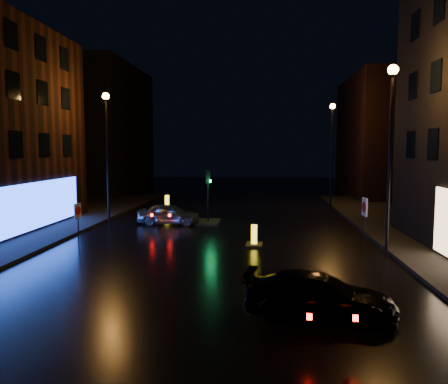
{
  "coord_description": "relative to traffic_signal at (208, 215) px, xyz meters",
  "views": [
    {
      "loc": [
        2.19,
        -13.69,
        4.75
      ],
      "look_at": [
        0.5,
        6.1,
        2.8
      ],
      "focal_mm": 35.0,
      "sensor_mm": 36.0,
      "label": 1
    }
  ],
  "objects": [
    {
      "name": "dark_sedan",
      "position": [
        5.06,
        -15.5,
        0.12
      ],
      "size": [
        4.47,
        2.29,
        1.24
      ],
      "primitive_type": "imported",
      "rotation": [
        0.0,
        0.0,
        1.44
      ],
      "color": "black",
      "rests_on": "ground"
    },
    {
      "name": "bollard_near",
      "position": [
        3.07,
        -6.46,
        -0.27
      ],
      "size": [
        0.86,
        1.24,
        1.05
      ],
      "rotation": [
        0.0,
        0.0,
        -0.05
      ],
      "color": "black",
      "rests_on": "ground"
    },
    {
      "name": "street_lamp_rfar",
      "position": [
        9.0,
        8.0,
        5.06
      ],
      "size": [
        0.44,
        0.44,
        8.37
      ],
      "color": "black",
      "rests_on": "ground"
    },
    {
      "name": "bollard_far",
      "position": [
        -4.06,
        6.26,
        -0.26
      ],
      "size": [
        0.85,
        1.27,
        1.11
      ],
      "rotation": [
        0.0,
        0.0,
        -0.0
      ],
      "color": "black",
      "rests_on": "ground"
    },
    {
      "name": "traffic_signal",
      "position": [
        0.0,
        0.0,
        0.0
      ],
      "size": [
        1.4,
        2.4,
        3.45
      ],
      "color": "black",
      "rests_on": "ground"
    },
    {
      "name": "silver_hatchback",
      "position": [
        -2.4,
        -0.76,
        0.16
      ],
      "size": [
        3.96,
        1.72,
        1.33
      ],
      "primitive_type": "imported",
      "rotation": [
        0.0,
        0.0,
        1.53
      ],
      "color": "#9B9EA2",
      "rests_on": "ground"
    },
    {
      "name": "street_lamp_lfar",
      "position": [
        -6.6,
        -0.0,
        5.06
      ],
      "size": [
        0.44,
        0.44,
        8.37
      ],
      "color": "black",
      "rests_on": "ground"
    },
    {
      "name": "road_sign_right",
      "position": [
        8.13,
        -7.41,
        1.4
      ],
      "size": [
        0.14,
        0.61,
        2.53
      ],
      "rotation": [
        0.0,
        0.0,
        3.26
      ],
      "color": "black",
      "rests_on": "ground"
    },
    {
      "name": "building_far_left",
      "position": [
        -14.8,
        21.0,
        6.5
      ],
      "size": [
        8.0,
        16.0,
        14.0
      ],
      "primitive_type": "cube",
      "color": "black",
      "rests_on": "ground"
    },
    {
      "name": "street_lamp_rnear",
      "position": [
        9.0,
        -8.0,
        5.06
      ],
      "size": [
        0.44,
        0.44,
        8.37
      ],
      "color": "black",
      "rests_on": "ground"
    },
    {
      "name": "building_far_right",
      "position": [
        16.2,
        18.0,
        5.5
      ],
      "size": [
        8.0,
        14.0,
        12.0
      ],
      "primitive_type": "cube",
      "color": "black",
      "rests_on": "ground"
    },
    {
      "name": "ground",
      "position": [
        1.2,
        -14.0,
        -0.5
      ],
      "size": [
        120.0,
        120.0,
        0.0
      ],
      "primitive_type": "plane",
      "color": "black",
      "rests_on": "ground"
    },
    {
      "name": "road_sign_left",
      "position": [
        -5.34,
        -7.71,
        1.13
      ],
      "size": [
        0.15,
        0.53,
        2.17
      ],
      "rotation": [
        0.0,
        0.0,
        -0.19
      ],
      "color": "black",
      "rests_on": "ground"
    }
  ]
}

